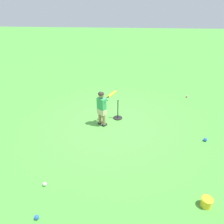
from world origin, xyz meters
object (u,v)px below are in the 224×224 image
Objects in this scene: play_ball_by_bucket at (37,217)px; batting_tee at (118,115)px; play_ball_midfield at (205,140)px; toy_bucket at (207,202)px; play_ball_behind_batter at (187,96)px; play_ball_near_batter at (45,184)px; child_batter at (102,105)px.

batting_tee reaches higher than play_ball_by_bucket.
play_ball_midfield is 2.15m from toy_bucket.
play_ball_by_bucket reaches higher than play_ball_behind_batter.
play_ball_midfield is (2.78, -0.14, 0.01)m from play_ball_behind_batter.
toy_bucket reaches higher than play_ball_midfield.
play_ball_near_batter is at bearing -94.81° from toy_bucket.
play_ball_by_bucket is (0.75, 0.12, 0.00)m from play_ball_near_batter.
child_batter is at bearing -140.59° from toy_bucket.
play_ball_near_batter is at bearing -25.90° from batting_tee.
play_ball_midfield is 2.61m from batting_tee.
play_ball_by_bucket is 1.12× the size of play_ball_behind_batter.
batting_tee is at bearing -149.95° from toy_bucket.
play_ball_near_batter is 0.76m from play_ball_by_bucket.
play_ball_behind_batter is 0.34× the size of toy_bucket.
play_ball_midfield is at bearing 115.49° from play_ball_near_batter.
play_ball_near_batter is at bearing -64.51° from play_ball_midfield.
play_ball_by_bucket is at bearing -14.50° from child_batter.
child_batter reaches higher than play_ball_near_batter.
play_ball_behind_batter is 4.90m from toy_bucket.
child_batter reaches higher than play_ball_behind_batter.
play_ball_near_batter is at bearing -21.07° from child_batter.
play_ball_behind_batter is at bearing 124.48° from batting_tee.
batting_tee is at bearing 160.63° from play_ball_by_bucket.
play_ball_near_batter is at bearing -171.26° from play_ball_by_bucket.
play_ball_behind_batter is at bearing 177.04° from play_ball_midfield.
play_ball_behind_batter is (-2.13, 2.97, -0.61)m from child_batter.
batting_tee is at bearing 154.10° from play_ball_near_batter.
child_batter is at bearing 165.50° from play_ball_by_bucket.
child_batter is 12.96× the size of play_ball_by_bucket.
batting_tee is (-3.59, 1.26, 0.06)m from play_ball_by_bucket.
play_ball_behind_batter is 2.78m from play_ball_midfield.
play_ball_midfield is at bearing 77.09° from child_batter.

